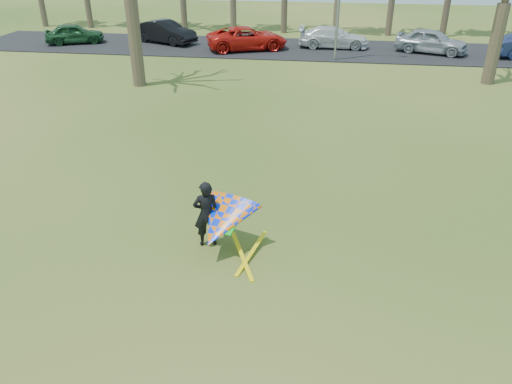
# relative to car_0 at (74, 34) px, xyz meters

# --- Properties ---
(ground) EXTENTS (100.00, 100.00, 0.00)m
(ground) POSITION_rel_car_0_xyz_m (16.10, -24.42, -0.73)
(ground) COLOR #1F4D10
(ground) RESTS_ON ground
(parking_strip) EXTENTS (46.00, 7.00, 0.06)m
(parking_strip) POSITION_rel_car_0_xyz_m (16.10, 0.58, -0.70)
(parking_strip) COLOR black
(parking_strip) RESTS_ON ground
(car_0) EXTENTS (4.24, 3.07, 1.34)m
(car_0) POSITION_rel_car_0_xyz_m (0.00, 0.00, 0.00)
(car_0) COLOR #1C4724
(car_0) RESTS_ON parking_strip
(car_1) EXTENTS (4.85, 3.34, 1.51)m
(car_1) POSITION_rel_car_0_xyz_m (6.25, 1.06, 0.09)
(car_1) COLOR black
(car_1) RESTS_ON parking_strip
(car_2) EXTENTS (5.83, 4.24, 1.47)m
(car_2) POSITION_rel_car_0_xyz_m (12.30, -0.28, 0.07)
(car_2) COLOR red
(car_2) RESTS_ON parking_strip
(car_3) EXTENTS (4.68, 1.92, 1.36)m
(car_3) POSITION_rel_car_0_xyz_m (17.98, 1.18, 0.01)
(car_3) COLOR silver
(car_3) RESTS_ON parking_strip
(car_4) EXTENTS (4.83, 3.24, 1.53)m
(car_4) POSITION_rel_car_0_xyz_m (24.24, 0.39, 0.09)
(car_4) COLOR #979CA4
(car_4) RESTS_ON parking_strip
(kite_flyer) EXTENTS (2.13, 2.39, 2.02)m
(kite_flyer) POSITION_rel_car_0_xyz_m (15.38, -23.59, 0.12)
(kite_flyer) COLOR black
(kite_flyer) RESTS_ON ground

